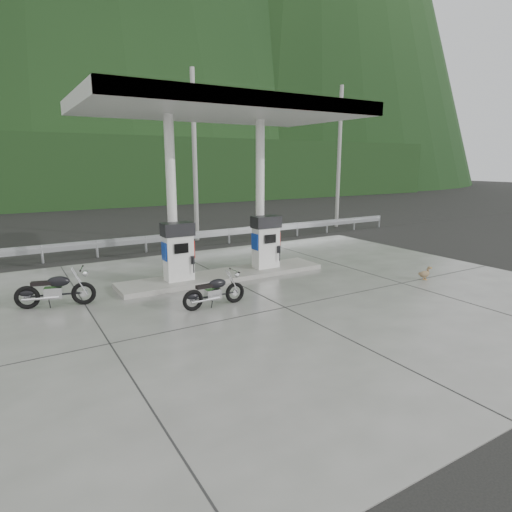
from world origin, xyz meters
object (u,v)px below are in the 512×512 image
motorcycle_left (55,290)px  motorcycle_right (214,292)px  duck (424,274)px  gas_pump_right (266,242)px  gas_pump_left (178,252)px

motorcycle_left → motorcycle_right: bearing=-15.2°
motorcycle_right → duck: 7.10m
gas_pump_right → gas_pump_left: bearing=180.0°
motorcycle_right → duck: motorcycle_right is taller
gas_pump_right → motorcycle_left: bearing=-177.3°
gas_pump_left → duck: 7.96m
motorcycle_right → duck: bearing=-10.6°
gas_pump_right → motorcycle_right: gas_pump_right is taller
gas_pump_left → motorcycle_right: gas_pump_left is taller
motorcycle_left → duck: motorcycle_left is taller
gas_pump_right → motorcycle_left: 6.80m
gas_pump_left → gas_pump_right: 3.20m
gas_pump_right → motorcycle_right: 4.06m
gas_pump_left → gas_pump_right: same height
motorcycle_left → motorcycle_right: size_ratio=1.11×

